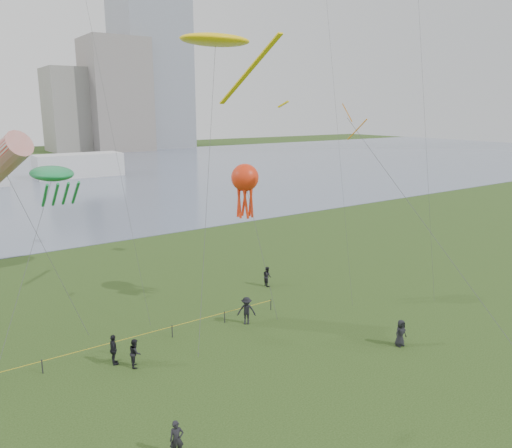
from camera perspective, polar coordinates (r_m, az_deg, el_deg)
ground_plane at (r=25.53m, az=13.96°, el=-22.21°), size 400.00×400.00×0.00m
lake at (r=115.39m, az=-26.49°, el=4.45°), size 400.00×120.00×0.08m
building_mid at (r=186.07m, az=-15.70°, el=13.96°), size 20.00×20.00×38.00m
building_low at (r=187.61m, az=-20.35°, el=12.10°), size 16.00×18.00×28.00m
pavilion_right at (r=115.97m, az=-19.60°, el=6.34°), size 18.00×7.00×5.00m
fence at (r=31.27m, az=-27.18°, el=-15.16°), size 24.07×0.07×1.05m
spectator_a at (r=30.51m, az=-13.64°, el=-14.10°), size 0.89×0.99×1.68m
spectator_b at (r=34.92m, az=-1.09°, el=-9.87°), size 1.45×1.34×1.96m
spectator_c at (r=30.98m, az=-15.97°, el=-13.65°), size 0.62×1.14×1.84m
spectator_d at (r=33.24m, az=16.20°, el=-11.87°), size 0.87×0.60×1.72m
spectator_f at (r=23.38m, az=-9.06°, el=-23.13°), size 0.71×0.57×1.68m
spectator_g at (r=42.11m, az=1.28°, el=-6.00°), size 0.76×0.91×1.67m
kite_stingray at (r=37.88m, az=-4.59°, el=20.14°), size 9.02×10.18×19.77m
kite_windsock at (r=33.84m, az=-27.10°, el=6.41°), size 6.14×5.04×13.38m
kite_creature at (r=31.26m, az=-22.31°, el=5.31°), size 6.13×5.94×11.34m
kite_octopus at (r=35.72m, az=-1.27°, el=5.17°), size 1.97×4.44×10.77m
kite_delta at (r=31.64m, az=11.62°, el=10.65°), size 1.38×15.73×14.90m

